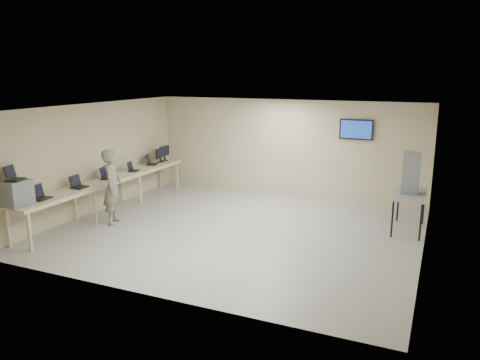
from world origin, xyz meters
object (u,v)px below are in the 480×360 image
at_px(soldier, 113,187).
at_px(side_table, 410,196).
at_px(equipment_box, 17,193).
at_px(workbench, 109,181).

relative_size(soldier, side_table, 1.23).
height_order(equipment_box, side_table, equipment_box).
xyz_separation_m(equipment_box, soldier, (0.74, 2.06, -0.26)).
relative_size(equipment_box, soldier, 0.29).
xyz_separation_m(workbench, soldier, (0.67, -0.69, 0.08)).
relative_size(workbench, soldier, 3.33).
bearing_deg(soldier, workbench, 20.50).
relative_size(workbench, side_table, 4.10).
bearing_deg(soldier, equipment_box, 136.53).
distance_m(workbench, side_table, 7.37).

